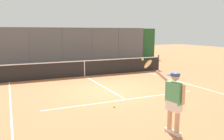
% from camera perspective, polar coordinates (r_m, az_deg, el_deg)
% --- Properties ---
extents(ground_plane, '(60.00, 60.00, 0.00)m').
position_cam_1_polar(ground_plane, '(10.73, -0.46, -5.10)').
color(ground_plane, '#B76B42').
extents(court_line_markings, '(8.53, 9.93, 0.01)m').
position_cam_1_polar(court_line_markings, '(9.09, 4.43, -7.80)').
color(court_line_markings, white).
rests_on(court_line_markings, ground).
extents(fence_backdrop, '(18.70, 1.37, 3.03)m').
position_cam_1_polar(fence_backdrop, '(20.44, -12.50, 5.83)').
color(fence_backdrop, '#565B60').
rests_on(fence_backdrop, ground).
extents(tennis_net, '(10.96, 0.09, 1.07)m').
position_cam_1_polar(tennis_net, '(14.19, -6.82, 0.47)').
color(tennis_net, '#2D2D2D').
rests_on(tennis_net, ground).
extents(tennis_player, '(0.62, 1.34, 1.95)m').
position_cam_1_polar(tennis_player, '(6.29, 14.94, -6.82)').
color(tennis_player, silver).
rests_on(tennis_player, ground).
extents(tennis_ball_near_baseline, '(0.07, 0.07, 0.07)m').
position_cam_1_polar(tennis_ball_near_baseline, '(8.41, 0.54, -9.00)').
color(tennis_ball_near_baseline, '#CCDB33').
rests_on(tennis_ball_near_baseline, ground).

